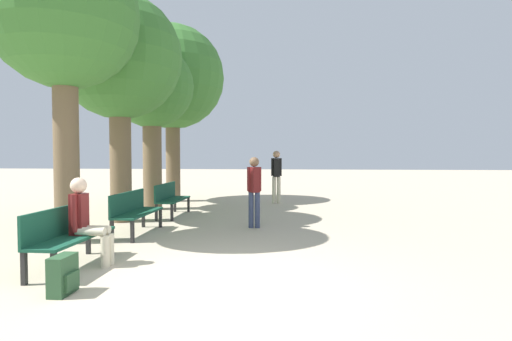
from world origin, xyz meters
TOP-DOWN VIEW (x-y plane):
  - ground_plane at (0.00, 0.00)m, footprint 80.00×80.00m
  - bench_row_0 at (-2.20, 0.67)m, footprint 0.48×1.67m
  - bench_row_1 at (-2.20, 3.11)m, footprint 0.48×1.67m
  - bench_row_2 at (-2.20, 5.54)m, footprint 0.48×1.67m
  - tree_row_0 at (-3.13, 2.27)m, footprint 2.70×2.70m
  - tree_row_1 at (-3.13, 4.61)m, footprint 3.00×3.00m
  - tree_row_2 at (-3.13, 6.82)m, footprint 2.48×2.48m
  - tree_row_3 at (-3.13, 8.90)m, footprint 3.60×3.60m
  - person_seated at (-1.96, 0.79)m, footprint 0.60×0.34m
  - backpack at (-1.62, -0.39)m, footprint 0.23×0.38m
  - pedestrian_near at (0.51, 8.64)m, footprint 0.36×0.27m
  - pedestrian_mid at (0.19, 4.04)m, footprint 0.32×0.28m

SIDE VIEW (x-z plane):
  - ground_plane at x=0.00m, z-range 0.00..0.00m
  - backpack at x=-1.62m, z-range 0.00..0.45m
  - bench_row_0 at x=-2.20m, z-range 0.08..0.95m
  - bench_row_1 at x=-2.20m, z-range 0.08..0.95m
  - bench_row_2 at x=-2.20m, z-range 0.08..0.95m
  - person_seated at x=-1.96m, z-range 0.04..1.34m
  - pedestrian_mid at x=0.19m, z-range 0.11..1.70m
  - pedestrian_near at x=0.51m, z-range 0.13..1.89m
  - tree_row_2 at x=-3.13m, z-range 1.10..6.02m
  - tree_row_1 at x=-3.13m, z-range 1.18..6.67m
  - tree_row_0 at x=-3.13m, z-range 1.34..6.89m
  - tree_row_3 at x=-3.13m, z-range 1.22..7.36m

